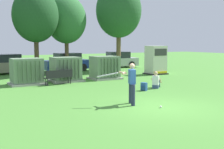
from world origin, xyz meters
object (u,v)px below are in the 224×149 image
batter (131,82)px  sports_ball (161,107)px  seated_spectator (156,82)px  parked_car_rightmost (117,60)px  transformer_mid_west (66,70)px  parked_car_left_of_center (5,65)px  parked_car_right_of_center (66,63)px  transformer_mid_east (105,68)px  park_bench (59,76)px  backpack (144,87)px  transformer_west (27,72)px  generator_enclosure (156,60)px

batter → sports_ball: batter is taller
seated_spectator → parked_car_rightmost: bearing=68.6°
transformer_mid_west → seated_spectator: transformer_mid_west is taller
parked_car_left_of_center → parked_car_right_of_center: (5.31, -0.18, 0.00)m
parked_car_left_of_center → parked_car_right_of_center: size_ratio=1.02×
batter → seated_spectator: batter is taller
parked_car_rightmost → transformer_mid_east: bearing=-126.4°
sports_ball → park_bench: bearing=100.0°
backpack → parked_car_right_of_center: bearing=88.9°
transformer_west → transformer_mid_east: 5.43m
transformer_mid_east → transformer_west: bearing=179.1°
transformer_mid_west → parked_car_left_of_center: same height
generator_enclosure → parked_car_left_of_center: generator_enclosure is taller
transformer_mid_west → batter: 8.05m
generator_enclosure → sports_ball: 12.13m
transformer_west → generator_enclosure: bearing=2.8°
batter → sports_ball: 1.63m
park_bench → sports_ball: park_bench is taller
parked_car_left_of_center → batter: bearing=-80.2°
parked_car_left_of_center → parked_car_rightmost: same height
parked_car_right_of_center → parked_car_rightmost: same height
transformer_mid_west → parked_car_rightmost: size_ratio=0.48×
transformer_west → sports_ball: transformer_west is taller
transformer_mid_west → park_bench: transformer_mid_west is taller
backpack → transformer_mid_east: bearing=84.6°
transformer_mid_west → parked_car_right_of_center: size_ratio=0.49×
generator_enclosure → transformer_mid_east: bearing=-173.2°
generator_enclosure → batter: bearing=-133.7°
transformer_west → transformer_mid_east: size_ratio=1.00×
park_bench → sports_ball: size_ratio=20.39×
sports_ball → backpack: 4.07m
transformer_mid_west → batter: (-0.19, -8.04, 0.19)m
transformer_west → transformer_mid_east: bearing=-0.9°
sports_ball → parked_car_left_of_center: parked_car_left_of_center is taller
sports_ball → generator_enclosure: bearing=52.5°
park_bench → parked_car_rightmost: bearing=42.4°
parked_car_left_of_center → parked_car_rightmost: 11.08m
batter → transformer_west: bearing=106.8°
batter → parked_car_rightmost: 17.50m
transformer_mid_west → park_bench: bearing=-127.8°
transformer_mid_east → parked_car_rightmost: same height
transformer_west → batter: batter is taller
parked_car_right_of_center → parked_car_rightmost: bearing=6.7°
generator_enclosure → backpack: size_ratio=5.23×
parked_car_right_of_center → sports_ball: bearing=-97.4°
park_bench → parked_car_rightmost: 12.49m
generator_enclosure → parked_car_rightmost: size_ratio=0.52×
batter → parked_car_rightmost: (8.51, 15.29, -0.22)m
transformer_west → generator_enclosure: 10.48m
transformer_mid_east → backpack: size_ratio=4.77×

